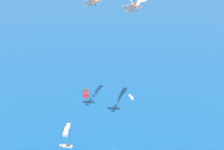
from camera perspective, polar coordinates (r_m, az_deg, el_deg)
name	(u,v)px	position (r m, az deg, el deg)	size (l,w,h in m)	color
motorboat_near_centre	(131,97)	(179.77, 3.61, -4.18)	(5.11, 3.73, 1.49)	white
motorboat_far_port	(86,93)	(183.84, -4.92, -3.45)	(10.10, 9.38, 3.19)	#B21E1E
motorboat_trailing	(67,129)	(148.33, -8.55, -10.20)	(8.02, 8.68, 2.73)	#9E9993
motorboat_ahead	(66,146)	(137.44, -8.79, -13.17)	(5.72, 4.28, 1.68)	#9E9993
biplane_lead	(133,8)	(107.37, 4.04, 12.67)	(7.13, 7.10, 3.86)	orange
wingwalker_lead	(132,1)	(107.17, 3.74, 13.80)	(0.89, 0.55, 1.78)	white
smoke_trail_lead	(143,0)	(129.10, 5.88, 13.99)	(13.79, 23.39, 4.06)	silver
biplane_wingman	(93,2)	(114.38, -3.70, 13.65)	(7.13, 7.10, 3.86)	orange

